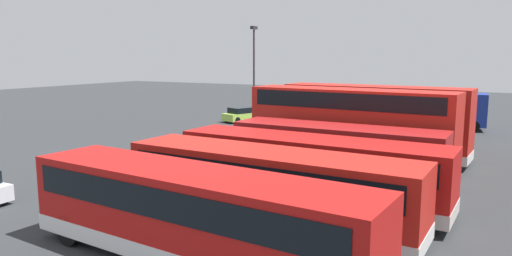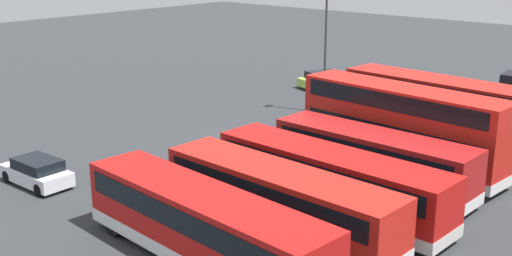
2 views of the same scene
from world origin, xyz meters
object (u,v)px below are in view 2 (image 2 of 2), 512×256
bus_single_deck_near_end (471,103)px  bus_double_decker_fourth (402,125)px  bus_double_decker_third (439,115)px  waste_bin_yellow (216,156)px  car_hatchback_silver (37,172)px  bus_single_deck_seventh (279,200)px  lamp_post_tall (326,44)px  bus_single_deck_fifth (373,159)px  bus_single_deck_sixth (330,180)px  car_small_green (324,79)px  bus_single_deck_far_end (203,225)px  bus_single_deck_second (455,114)px

bus_single_deck_near_end → bus_double_decker_fourth: (10.46, 0.51, 0.83)m
bus_double_decker_third → waste_bin_yellow: (9.64, -8.52, -1.97)m
car_hatchback_silver → bus_single_deck_seventh: bearing=105.3°
bus_double_decker_fourth → lamp_post_tall: lamp_post_tall is taller
bus_single_deck_fifth → bus_single_deck_seventh: (7.18, -0.15, 0.00)m
bus_double_decker_third → bus_single_deck_fifth: (7.11, -0.01, -0.83)m
bus_double_decker_fourth → bus_single_deck_sixth: (7.58, 0.61, -0.83)m
bus_single_deck_sixth → bus_single_deck_seventh: size_ratio=1.04×
bus_double_decker_fourth → car_small_green: (-13.97, -15.03, -1.75)m
bus_single_deck_far_end → lamp_post_tall: (-21.75, -9.80, 3.43)m
bus_double_decker_third → bus_double_decker_fourth: size_ratio=0.98×
bus_single_deck_sixth → car_small_green: 26.64m
bus_single_deck_second → bus_single_deck_far_end: size_ratio=0.97×
bus_double_decker_fourth → waste_bin_yellow: bus_double_decker_fourth is taller
bus_double_decker_third → waste_bin_yellow: 13.01m
bus_double_decker_third → bus_single_deck_far_end: 18.11m
car_hatchback_silver → bus_double_decker_fourth: bearing=138.8°
lamp_post_tall → waste_bin_yellow: 14.23m
bus_single_deck_second → bus_single_deck_seventh: (17.95, 0.45, -0.00)m
bus_double_decker_third → bus_single_deck_seventh: 14.32m
car_hatchback_silver → lamp_post_tall: (-21.55, 2.60, 4.36)m
bus_single_deck_sixth → car_small_green: bearing=-144.0°
bus_single_deck_second → bus_double_decker_fourth: bearing=0.8°
car_small_green → bus_double_decker_third: bearing=55.7°
lamp_post_tall → bus_single_deck_second: bearing=89.9°
bus_double_decker_third → car_small_green: bus_double_decker_third is taller
bus_single_deck_near_end → lamp_post_tall: lamp_post_tall is taller
waste_bin_yellow → car_hatchback_silver: bearing=-29.6°
bus_single_deck_second → waste_bin_yellow: 15.52m
bus_single_deck_sixth → bus_single_deck_second: bearing=-177.2°
bus_single_deck_seventh → bus_single_deck_fifth: bearing=178.8°
car_small_green → lamp_post_tall: size_ratio=0.54×
bus_single_deck_near_end → bus_single_deck_sixth: 18.07m
bus_single_deck_fifth → car_hatchback_silver: 17.05m
bus_single_deck_second → lamp_post_tall: 10.57m
bus_single_deck_fifth → waste_bin_yellow: size_ratio=11.21×
bus_single_deck_fifth → waste_bin_yellow: bus_single_deck_fifth is taller
lamp_post_tall → waste_bin_yellow: (13.31, 2.08, -4.58)m
bus_double_decker_third → car_hatchback_silver: (17.87, -13.21, -1.75)m
bus_double_decker_third → waste_bin_yellow: bus_double_decker_third is taller
car_hatchback_silver → car_small_green: 28.57m
bus_single_deck_far_end → bus_single_deck_seventh: bearing=170.2°
bus_single_deck_second → bus_single_deck_seventh: same height
bus_single_deck_second → bus_single_deck_far_end: 21.74m
bus_single_deck_far_end → bus_single_deck_second: bearing=179.5°
bus_double_decker_fourth → bus_single_deck_second: bearing=-179.2°
bus_double_decker_fourth → bus_single_deck_far_end: bearing=-1.2°
bus_double_decker_third → bus_double_decker_fourth: bearing=-8.5°
bus_single_deck_near_end → waste_bin_yellow: bearing=-24.2°
bus_double_decker_fourth → bus_single_deck_far_end: size_ratio=0.98×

